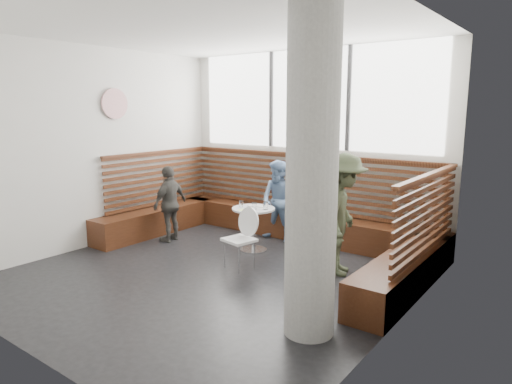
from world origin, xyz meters
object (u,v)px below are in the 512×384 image
Objects in this scene: cafe_table at (253,220)px; child_left at (170,204)px; concrete_column at (312,175)px; child_back at (279,201)px; adult_man at (343,214)px; cafe_chair at (242,233)px.

child_left is (-1.47, -0.39, 0.15)m from cafe_table.
concrete_column is at bearing -41.38° from cafe_table.
concrete_column is 2.96m from cafe_table.
cafe_table is 0.73m from child_back.
child_back is at bearing 45.20° from adult_man.
child_back reaches higher than child_left.
cafe_table is at bearing 68.73° from adult_man.
cafe_chair is 0.67× the size of child_left.
concrete_column is 1.94× the size of adult_man.
cafe_table is 0.80m from cafe_chair.
child_back reaches higher than cafe_chair.
cafe_chair is (0.35, -0.72, 0.01)m from cafe_table.
adult_man is 1.76m from child_back.
cafe_table is (-2.06, 1.82, -1.10)m from concrete_column.
adult_man is at bearing -21.79° from child_back.
cafe_chair is (-1.72, 1.10, -1.10)m from concrete_column.
adult_man reaches higher than cafe_table.
child_back is 1.84m from child_left.
child_left reaches higher than cafe_chair.
concrete_column is 2.33× the size of child_back.
adult_man is at bearing 39.06° from cafe_chair.
cafe_table is at bearing 99.23° from child_left.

